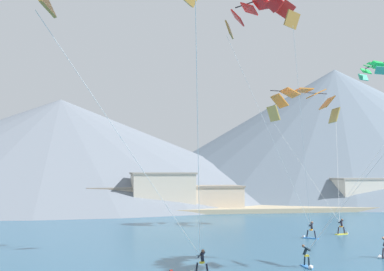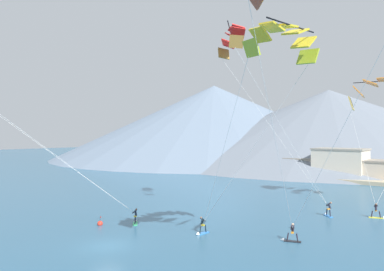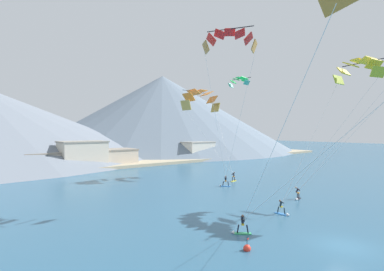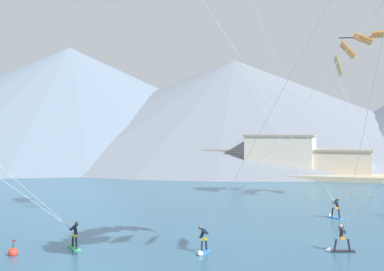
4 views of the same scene
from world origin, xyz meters
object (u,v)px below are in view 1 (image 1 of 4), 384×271
Objects in this scene: kitesurfer_near_trail at (309,233)px; kitesurfer_far_left at (343,230)px; kitesurfer_near_lead at (384,252)px; parafoil_kite_distant_high_outer at (373,68)px; parafoil_kite_far_left at (304,101)px; kitesurfer_mid_center at (199,267)px; kitesurfer_far_right at (308,261)px; parafoil_kite_near_trail at (262,15)px.

kitesurfer_near_trail is 0.96× the size of kitesurfer_far_left.
kitesurfer_near_lead is 0.34× the size of parafoil_kite_distant_high_outer.
kitesurfer_near_trail is 22.50m from parafoil_kite_distant_high_outer.
parafoil_kite_far_left reaches higher than kitesurfer_far_left.
parafoil_kite_distant_high_outer reaches higher than kitesurfer_near_trail.
kitesurfer_far_right is (7.79, 1.06, -0.03)m from kitesurfer_mid_center.
kitesurfer_mid_center is 21.75m from parafoil_kite_near_trail.
kitesurfer_near_trail reaches higher than kitesurfer_far_right.
kitesurfer_mid_center is at bearing -172.24° from kitesurfer_far_right.
parafoil_kite_near_trail reaches higher than parafoil_kite_far_left.
kitesurfer_far_left is (4.72, 2.32, -0.01)m from kitesurfer_near_trail.
kitesurfer_near_trail is 0.33× the size of parafoil_kite_distant_high_outer.
kitesurfer_near_trail is at bearing 48.02° from parafoil_kite_near_trail.
kitesurfer_near_lead is 1.00× the size of kitesurfer_far_left.
kitesurfer_far_left is 0.12× the size of parafoil_kite_far_left.
kitesurfer_far_right is at bearing -158.57° from kitesurfer_near_lead.
parafoil_kite_distant_high_outer is at bearing 42.36° from kitesurfer_mid_center.
parafoil_kite_far_left is 8.82m from parafoil_kite_distant_high_outer.
kitesurfer_near_trail is 16.44m from kitesurfer_far_right.
kitesurfer_near_lead is 14.99m from kitesurfer_far_left.
kitesurfer_far_left reaches higher than kitesurfer_near_trail.
parafoil_kite_near_trail is at bearing -131.98° from kitesurfer_near_trail.
parafoil_kite_far_left reaches higher than kitesurfer_far_right.
kitesurfer_near_trail is 5.26m from kitesurfer_far_left.
kitesurfer_near_trail reaches higher than kitesurfer_mid_center.
kitesurfer_mid_center is 0.95× the size of kitesurfer_far_left.
parafoil_kite_distant_high_outer reaches higher than kitesurfer_near_lead.
kitesurfer_mid_center is 35.04m from parafoil_kite_far_left.
kitesurfer_far_left is at bearing 41.06° from parafoil_kite_near_trail.
parafoil_kite_far_left is (18.12, 26.28, 14.45)m from kitesurfer_mid_center.
kitesurfer_far_left reaches higher than kitesurfer_near_lead.
kitesurfer_far_left is (19.03, 18.47, 0.02)m from kitesurfer_mid_center.
parafoil_kite_far_left is (2.91, 22.30, 14.48)m from kitesurfer_near_lead.
kitesurfer_far_right is 33.78m from parafoil_kite_distant_high_outer.
kitesurfer_far_right is 20.29m from parafoil_kite_near_trail.
kitesurfer_far_right is at bearing -112.29° from parafoil_kite_far_left.
parafoil_kite_near_trail reaches higher than kitesurfer_near_trail.
parafoil_kite_near_trail is at bearing 154.67° from kitesurfer_near_lead.
parafoil_kite_near_trail is at bearing -140.45° from parafoil_kite_distant_high_outer.
kitesurfer_near_lead is at bearing -118.15° from parafoil_kite_distant_high_outer.
parafoil_kite_distant_high_outer reaches higher than kitesurfer_far_left.
kitesurfer_near_lead is 1.01× the size of kitesurfer_far_right.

